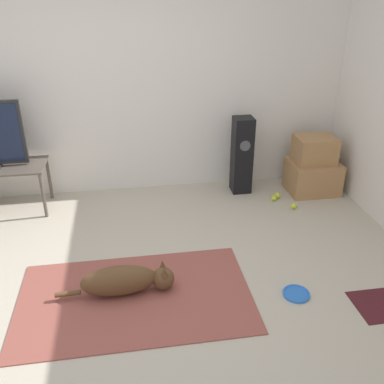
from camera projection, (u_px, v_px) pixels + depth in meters
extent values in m
plane|color=#BCB29E|center=(133.00, 301.00, 3.38)|extent=(12.00, 12.00, 0.00)
cube|color=silver|center=(119.00, 82.00, 4.66)|extent=(8.00, 0.06, 2.55)
cube|color=#934C42|center=(135.00, 297.00, 3.41)|extent=(1.85, 1.11, 0.01)
ellipsoid|color=brown|center=(119.00, 281.00, 3.39)|extent=(0.61, 0.23, 0.25)
sphere|color=brown|center=(163.00, 278.00, 3.47)|extent=(0.18, 0.18, 0.18)
cone|color=brown|center=(163.00, 264.00, 3.47)|extent=(0.06, 0.06, 0.08)
cone|color=brown|center=(164.00, 272.00, 3.38)|extent=(0.06, 0.06, 0.08)
cylinder|color=brown|center=(68.00, 294.00, 3.36)|extent=(0.20, 0.05, 0.04)
cylinder|color=blue|center=(296.00, 294.00, 3.44)|extent=(0.22, 0.22, 0.02)
torus|color=blue|center=(296.00, 293.00, 3.44)|extent=(0.22, 0.22, 0.02)
cube|color=#A87A4C|center=(312.00, 177.00, 5.06)|extent=(0.57, 0.46, 0.38)
cube|color=#A87A4C|center=(315.00, 149.00, 4.92)|extent=(0.45, 0.36, 0.30)
cube|color=black|center=(242.00, 155.00, 4.95)|extent=(0.22, 0.22, 0.90)
cylinder|color=#4C4C51|center=(245.00, 146.00, 4.78)|extent=(0.12, 0.00, 0.12)
cylinder|color=brown|center=(43.00, 196.00, 4.47)|extent=(0.04, 0.04, 0.50)
cylinder|color=brown|center=(49.00, 178.00, 4.87)|extent=(0.04, 0.04, 0.50)
sphere|color=#C6E033|center=(294.00, 206.00, 4.73)|extent=(0.07, 0.07, 0.07)
sphere|color=#C6E033|center=(278.00, 195.00, 4.96)|extent=(0.07, 0.07, 0.07)
sphere|color=#C6E033|center=(274.00, 198.00, 4.90)|extent=(0.07, 0.07, 0.07)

